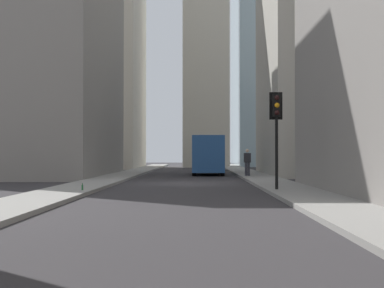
{
  "coord_description": "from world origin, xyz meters",
  "views": [
    {
      "loc": [
        -27.62,
        -0.7,
        1.54
      ],
      "look_at": [
        18.74,
        -0.15,
        2.42
      ],
      "focal_mm": 49.35,
      "sensor_mm": 36.0,
      "label": 1
    }
  ],
  "objects_px": {
    "discarded_bottle": "(82,187)",
    "delivery_truck": "(208,155)",
    "sedan_navy": "(206,164)",
    "pedestrian": "(247,161)",
    "traffic_light_foreground": "(276,118)"
  },
  "relations": [
    {
      "from": "sedan_navy",
      "to": "discarded_bottle",
      "type": "distance_m",
      "value": 28.29
    },
    {
      "from": "traffic_light_foreground",
      "to": "pedestrian",
      "type": "bearing_deg",
      "value": -0.19
    },
    {
      "from": "delivery_truck",
      "to": "discarded_bottle",
      "type": "bearing_deg",
      "value": 164.58
    },
    {
      "from": "pedestrian",
      "to": "discarded_bottle",
      "type": "height_order",
      "value": "pedestrian"
    },
    {
      "from": "discarded_bottle",
      "to": "delivery_truck",
      "type": "bearing_deg",
      "value": -15.42
    },
    {
      "from": "discarded_bottle",
      "to": "pedestrian",
      "type": "bearing_deg",
      "value": -29.44
    },
    {
      "from": "delivery_truck",
      "to": "sedan_navy",
      "type": "xyz_separation_m",
      "value": [
        9.02,
        0.0,
        -0.8
      ]
    },
    {
      "from": "sedan_navy",
      "to": "traffic_light_foreground",
      "type": "xyz_separation_m",
      "value": [
        -27.21,
        -2.41,
        2.32
      ]
    },
    {
      "from": "delivery_truck",
      "to": "pedestrian",
      "type": "height_order",
      "value": "delivery_truck"
    },
    {
      "from": "sedan_navy",
      "to": "traffic_light_foreground",
      "type": "bearing_deg",
      "value": -174.94
    },
    {
      "from": "sedan_navy",
      "to": "discarded_bottle",
      "type": "height_order",
      "value": "sedan_navy"
    },
    {
      "from": "traffic_light_foreground",
      "to": "pedestrian",
      "type": "height_order",
      "value": "traffic_light_foreground"
    },
    {
      "from": "delivery_truck",
      "to": "traffic_light_foreground",
      "type": "height_order",
      "value": "traffic_light_foreground"
    },
    {
      "from": "delivery_truck",
      "to": "pedestrian",
      "type": "relative_size",
      "value": 3.76
    },
    {
      "from": "traffic_light_foreground",
      "to": "discarded_bottle",
      "type": "relative_size",
      "value": 14.35
    }
  ]
}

